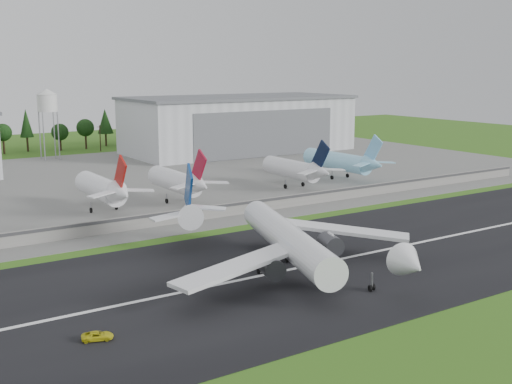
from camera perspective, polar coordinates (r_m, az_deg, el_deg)
ground at (r=120.90m, az=9.27°, el=-7.39°), size 600.00×600.00×0.00m
runway at (r=128.06m, az=6.25°, el=-6.23°), size 320.00×60.00×0.10m
runway_centerline at (r=128.04m, az=6.25°, el=-6.20°), size 220.00×1.00×0.02m
apron at (r=221.90m, az=-12.02°, el=0.95°), size 320.00×150.00×0.10m
blast_fence at (r=163.63m, az=-3.75°, el=-1.74°), size 240.00×0.61×3.50m
hangar_east at (r=293.49m, az=-1.55°, el=6.07°), size 102.00×47.00×25.20m
water_tower at (r=279.31m, az=-18.08°, el=7.74°), size 8.40×8.40×29.40m
utility_poles at (r=297.20m, az=-17.63°, el=3.17°), size 230.00×3.00×12.00m
treeline at (r=311.58m, az=-18.38°, el=3.47°), size 320.00×16.00×22.00m
main_airliner at (r=120.88m, az=2.99°, el=-4.83°), size 54.53×57.90×18.17m
ground_vehicle at (r=95.16m, az=-13.92°, el=-12.30°), size 4.85×3.37×1.23m
parked_jet_red_a at (r=173.60m, az=-13.30°, el=0.26°), size 7.36×31.29×16.90m
parked_jet_red_b at (r=182.02m, az=-6.80°, el=0.93°), size 7.36×31.29×16.76m
parked_jet_navy at (r=203.38m, az=3.67°, el=2.04°), size 7.36×31.29×16.73m
parked_jet_skyblue at (r=221.69m, az=7.73°, el=2.72°), size 7.36×37.29×16.85m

